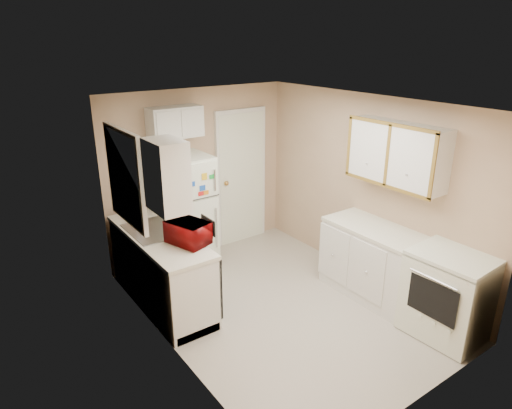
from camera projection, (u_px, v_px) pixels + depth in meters
floor at (280, 306)px, 5.49m from camera, size 3.80×3.80×0.00m
ceiling at (284, 104)px, 4.65m from camera, size 3.80×3.80×0.00m
wall_left at (167, 245)px, 4.31m from camera, size 3.80×3.80×0.00m
wall_right at (367, 190)px, 5.84m from camera, size 3.80×3.80×0.00m
wall_back at (199, 173)px, 6.52m from camera, size 2.80×2.80×0.00m
wall_front at (431, 284)px, 3.63m from camera, size 2.80×2.80×0.00m
left_counter at (161, 269)px, 5.42m from camera, size 0.60×1.80×0.90m
dishwasher at (208, 279)px, 5.11m from camera, size 0.03×0.58×0.72m
sink at (154, 233)px, 5.39m from camera, size 0.54×0.74×0.16m
microwave at (188, 231)px, 4.99m from camera, size 0.52×0.39×0.31m
soap_bottle at (137, 214)px, 5.59m from camera, size 0.12×0.13×0.21m
window_blinds at (126, 177)px, 4.99m from camera, size 0.10×0.98×1.08m
upper_cabinet_left at (167, 176)px, 4.35m from camera, size 0.30×0.45×0.70m
refrigerator at (186, 214)px, 6.13m from camera, size 0.67×0.65×1.60m
cabinet_over_fridge at (175, 122)px, 5.91m from camera, size 0.70×0.30×0.40m
interior_door at (241, 178)px, 6.94m from camera, size 0.86×0.06×2.08m
right_counter at (397, 273)px, 5.33m from camera, size 0.60×2.00×0.90m
stove at (448, 295)px, 4.82m from camera, size 0.68×0.82×0.96m
upper_cabinet_right at (397, 153)px, 5.17m from camera, size 0.30×1.20×0.70m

